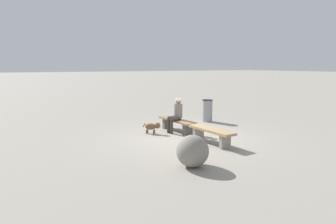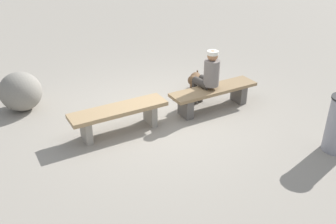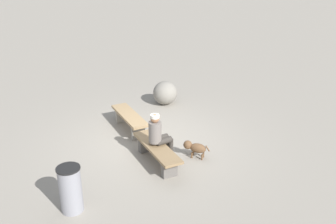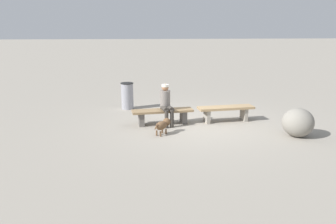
{
  "view_description": "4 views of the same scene",
  "coord_description": "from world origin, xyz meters",
  "px_view_note": "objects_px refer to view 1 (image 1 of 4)",
  "views": [
    {
      "loc": [
        -7.96,
        5.16,
        2.4
      ],
      "look_at": [
        0.7,
        0.37,
        0.81
      ],
      "focal_mm": 31.13,
      "sensor_mm": 36.0,
      "label": 1
    },
    {
      "loc": [
        -2.6,
        -5.75,
        3.38
      ],
      "look_at": [
        -0.38,
        -1.09,
        0.67
      ],
      "focal_mm": 39.53,
      "sensor_mm": 36.0,
      "label": 2
    },
    {
      "loc": [
        8.24,
        -2.88,
        4.59
      ],
      "look_at": [
        0.08,
        0.49,
        0.82
      ],
      "focal_mm": 39.94,
      "sensor_mm": 36.0,
      "label": 3
    },
    {
      "loc": [
        2.08,
        9.05,
        2.73
      ],
      "look_at": [
        0.94,
        0.25,
        0.49
      ],
      "focal_mm": 34.32,
      "sensor_mm": 36.0,
      "label": 4
    }
  ],
  "objects_px": {
    "bench_right": "(177,123)",
    "seated_person": "(176,113)",
    "dog": "(153,126)",
    "boulder": "(192,151)",
    "bench_left": "(211,133)",
    "trash_bin": "(207,111)"
  },
  "relations": [
    {
      "from": "boulder",
      "to": "seated_person",
      "type": "bearing_deg",
      "value": -24.43
    },
    {
      "from": "dog",
      "to": "boulder",
      "type": "xyz_separation_m",
      "value": [
        -3.52,
        0.65,
        0.12
      ]
    },
    {
      "from": "seated_person",
      "to": "trash_bin",
      "type": "relative_size",
      "value": 1.29
    },
    {
      "from": "bench_right",
      "to": "trash_bin",
      "type": "height_order",
      "value": "trash_bin"
    },
    {
      "from": "boulder",
      "to": "dog",
      "type": "bearing_deg",
      "value": -10.49
    },
    {
      "from": "seated_person",
      "to": "trash_bin",
      "type": "bearing_deg",
      "value": -73.72
    },
    {
      "from": "dog",
      "to": "bench_left",
      "type": "bearing_deg",
      "value": -22.16
    },
    {
      "from": "bench_left",
      "to": "seated_person",
      "type": "relative_size",
      "value": 1.45
    },
    {
      "from": "seated_person",
      "to": "boulder",
      "type": "bearing_deg",
      "value": 145.02
    },
    {
      "from": "bench_left",
      "to": "dog",
      "type": "height_order",
      "value": "bench_left"
    },
    {
      "from": "dog",
      "to": "boulder",
      "type": "height_order",
      "value": "boulder"
    },
    {
      "from": "bench_right",
      "to": "seated_person",
      "type": "relative_size",
      "value": 1.51
    },
    {
      "from": "dog",
      "to": "seated_person",
      "type": "bearing_deg",
      "value": 29.11
    },
    {
      "from": "bench_right",
      "to": "seated_person",
      "type": "height_order",
      "value": "seated_person"
    },
    {
      "from": "bench_right",
      "to": "boulder",
      "type": "xyz_separation_m",
      "value": [
        -3.42,
        1.6,
        0.07
      ]
    },
    {
      "from": "bench_right",
      "to": "dog",
      "type": "relative_size",
      "value": 3.5
    },
    {
      "from": "bench_left",
      "to": "dog",
      "type": "distance_m",
      "value": 2.3
    },
    {
      "from": "bench_left",
      "to": "seated_person",
      "type": "xyz_separation_m",
      "value": [
        1.87,
        0.15,
        0.35
      ]
    },
    {
      "from": "bench_right",
      "to": "seated_person",
      "type": "distance_m",
      "value": 0.4
    },
    {
      "from": "dog",
      "to": "trash_bin",
      "type": "xyz_separation_m",
      "value": [
        0.93,
        -3.08,
        0.21
      ]
    },
    {
      "from": "bench_left",
      "to": "bench_right",
      "type": "xyz_separation_m",
      "value": [
        1.97,
        0.06,
        -0.03
      ]
    },
    {
      "from": "trash_bin",
      "to": "boulder",
      "type": "bearing_deg",
      "value": 139.99
    }
  ]
}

